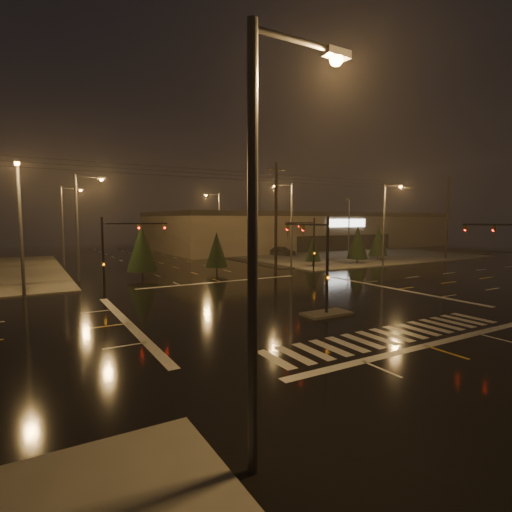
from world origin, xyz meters
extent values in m
plane|color=black|center=(0.00, 0.00, 0.00)|extent=(140.00, 140.00, 0.00)
cube|color=#4B4842|center=(30.00, 30.00, 0.06)|extent=(36.00, 36.00, 0.12)
cube|color=#4B4842|center=(0.00, -4.00, 0.07)|extent=(3.00, 1.60, 0.15)
cube|color=beige|center=(0.00, -9.00, 0.01)|extent=(15.00, 2.60, 0.01)
cube|color=beige|center=(0.00, -11.00, 0.01)|extent=(16.00, 0.50, 0.01)
cube|color=beige|center=(0.00, 11.00, 0.01)|extent=(16.00, 0.50, 0.01)
cube|color=black|center=(35.00, 28.00, 0.04)|extent=(50.00, 24.00, 0.08)
cube|color=brown|center=(35.00, 46.00, 3.50)|extent=(60.00, 28.00, 7.00)
cube|color=black|center=(35.00, 46.00, 6.80)|extent=(60.20, 28.20, 0.80)
cube|color=white|center=(35.00, 31.90, 5.20)|extent=(9.00, 0.20, 1.40)
cube|color=black|center=(35.00, 31.95, 1.60)|extent=(22.00, 0.15, 2.80)
cylinder|color=black|center=(0.00, -4.00, 3.00)|extent=(0.18, 0.18, 6.00)
cylinder|color=black|center=(0.00, -1.75, 5.50)|extent=(0.12, 4.50, 0.12)
imported|color=#594707|center=(0.00, 0.27, 5.45)|extent=(0.16, 0.20, 1.00)
cube|color=#594707|center=(0.00, -4.00, 2.30)|extent=(0.25, 0.18, 0.35)
cylinder|color=black|center=(10.50, 10.50, 3.00)|extent=(0.18, 0.18, 6.00)
cylinder|color=black|center=(8.15, 9.64, 5.50)|extent=(4.74, 1.82, 0.12)
imported|color=#594707|center=(6.04, 8.88, 5.45)|extent=(0.24, 0.22, 1.00)
cube|color=#594707|center=(10.50, 10.50, 2.30)|extent=(0.25, 0.18, 0.35)
cylinder|color=black|center=(-10.50, 10.50, 3.00)|extent=(0.18, 0.18, 6.00)
cylinder|color=black|center=(-8.15, 9.64, 5.50)|extent=(4.74, 1.82, 0.12)
imported|color=#594707|center=(-6.04, 8.88, 5.45)|extent=(0.24, 0.22, 1.00)
cube|color=#594707|center=(-10.50, 10.50, 2.30)|extent=(0.25, 0.18, 0.35)
cylinder|color=black|center=(9.82, -8.62, 5.50)|extent=(1.48, 3.80, 0.12)
imported|color=#594707|center=(9.20, -6.93, 5.45)|extent=(0.22, 0.24, 1.00)
cylinder|color=#38383A|center=(-11.50, -15.00, 5.00)|extent=(0.24, 0.24, 10.00)
cylinder|color=#38383A|center=(-10.30, -15.00, 9.80)|extent=(2.40, 0.14, 0.14)
cube|color=#38383A|center=(-9.20, -15.00, 9.75)|extent=(0.70, 0.30, 0.18)
sphere|color=orange|center=(-9.20, -15.00, 9.62)|extent=(0.32, 0.32, 0.32)
cylinder|color=#38383A|center=(-11.50, 18.00, 5.00)|extent=(0.24, 0.24, 10.00)
cylinder|color=#38383A|center=(-10.30, 18.00, 9.80)|extent=(2.40, 0.14, 0.14)
cube|color=#38383A|center=(-9.20, 18.00, 9.75)|extent=(0.70, 0.30, 0.18)
sphere|color=orange|center=(-9.20, 18.00, 9.62)|extent=(0.32, 0.32, 0.32)
cylinder|color=#38383A|center=(-11.50, 34.00, 5.00)|extent=(0.24, 0.24, 10.00)
cylinder|color=#38383A|center=(-10.30, 34.00, 9.80)|extent=(2.40, 0.14, 0.14)
cube|color=#38383A|center=(-9.20, 34.00, 9.75)|extent=(0.70, 0.30, 0.18)
sphere|color=orange|center=(-9.20, 34.00, 9.62)|extent=(0.32, 0.32, 0.32)
cylinder|color=#38383A|center=(11.50, 16.00, 5.00)|extent=(0.24, 0.24, 10.00)
cylinder|color=#38383A|center=(10.30, 16.00, 9.80)|extent=(2.40, 0.14, 0.14)
cube|color=#38383A|center=(9.20, 16.00, 9.75)|extent=(0.70, 0.30, 0.18)
sphere|color=orange|center=(9.20, 16.00, 9.62)|extent=(0.32, 0.32, 0.32)
cylinder|color=#38383A|center=(11.50, 36.00, 5.00)|extent=(0.24, 0.24, 10.00)
cylinder|color=#38383A|center=(10.30, 36.00, 9.80)|extent=(2.40, 0.14, 0.14)
cube|color=#38383A|center=(9.20, 36.00, 9.75)|extent=(0.70, 0.30, 0.18)
sphere|color=orange|center=(9.20, 36.00, 9.62)|extent=(0.32, 0.32, 0.32)
cylinder|color=#38383A|center=(-16.00, 11.50, 5.00)|extent=(0.24, 0.24, 10.00)
cylinder|color=#38383A|center=(-16.00, 10.30, 9.80)|extent=(0.14, 2.40, 0.14)
cube|color=#38383A|center=(-16.00, 9.20, 9.75)|extent=(0.30, 0.70, 0.18)
sphere|color=orange|center=(-16.00, 9.20, 9.62)|extent=(0.32, 0.32, 0.32)
cylinder|color=#38383A|center=(22.00, 11.50, 5.00)|extent=(0.24, 0.24, 10.00)
cylinder|color=#38383A|center=(22.00, 10.30, 9.80)|extent=(0.14, 2.40, 0.14)
cube|color=#38383A|center=(22.00, 9.20, 9.75)|extent=(0.30, 0.70, 0.18)
sphere|color=orange|center=(22.00, 9.20, 9.62)|extent=(0.32, 0.32, 0.32)
cylinder|color=black|center=(8.00, 14.00, 6.00)|extent=(0.32, 0.32, 12.00)
cube|color=black|center=(8.00, 14.00, 11.20)|extent=(2.20, 0.12, 0.12)
cylinder|color=black|center=(38.00, 14.00, 6.00)|extent=(0.32, 0.32, 12.00)
cube|color=black|center=(38.00, 14.00, 11.20)|extent=(2.20, 0.12, 0.12)
cylinder|color=black|center=(14.99, 16.29, 0.35)|extent=(0.18, 0.18, 0.70)
cone|color=black|center=(14.99, 16.29, 2.25)|extent=(1.98, 1.98, 3.09)
cylinder|color=black|center=(21.82, 15.67, 0.35)|extent=(0.18, 0.18, 0.70)
cone|color=black|center=(21.82, 15.67, 2.83)|extent=(2.73, 2.73, 4.26)
cylinder|color=black|center=(27.62, 17.47, 0.35)|extent=(0.18, 0.18, 0.70)
cone|color=black|center=(27.62, 17.47, 2.79)|extent=(2.68, 2.68, 4.18)
cylinder|color=black|center=(-5.72, 17.34, 0.35)|extent=(0.18, 0.18, 0.70)
cone|color=black|center=(-5.72, 17.34, 3.05)|extent=(3.01, 3.01, 4.70)
cylinder|color=black|center=(2.15, 16.74, 0.35)|extent=(0.18, 0.18, 0.70)
cone|color=black|center=(2.15, 16.74, 2.59)|extent=(2.42, 2.42, 3.79)
imported|color=black|center=(19.98, 30.59, 0.79)|extent=(3.30, 5.02, 1.59)
camera|label=1|loc=(-15.83, -22.57, 5.81)|focal=28.00mm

